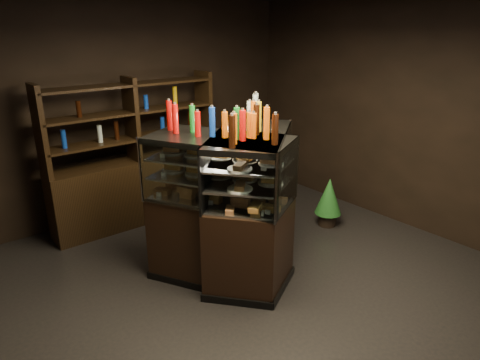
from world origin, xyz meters
The scene contains 7 objects.
ground centered at (0.00, 0.00, 0.00)m, with size 5.00×5.00×0.00m, color black.
room_shell centered at (0.00, 0.00, 1.94)m, with size 5.02×5.02×3.01m.
display_case centered at (-0.12, 0.12, 0.53)m, with size 1.80×1.63×1.59m.
food_display centered at (-0.12, 0.12, 1.22)m, with size 1.32×1.25×0.48m.
bottles_top centered at (-0.12, 0.12, 1.72)m, with size 1.14×1.11×0.30m.
potted_conifer centered at (1.62, 0.27, 0.44)m, with size 0.36×0.36×0.77m.
back_shelving centered at (-0.32, 2.05, 0.61)m, with size 2.34×0.43×2.00m.
Camera 1 is at (-2.71, -3.15, 2.61)m, focal length 32.00 mm.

